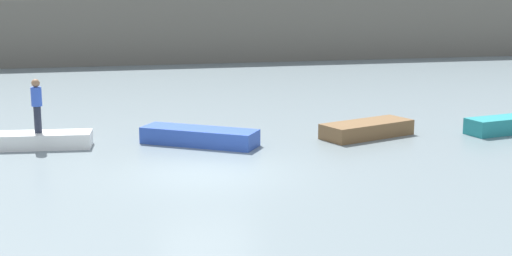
# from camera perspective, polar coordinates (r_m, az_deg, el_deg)

# --- Properties ---
(ground_plane) EXTENTS (120.00, 120.00, 0.00)m
(ground_plane) POSITION_cam_1_polar(r_m,az_deg,el_deg) (19.44, -3.90, -3.50)
(ground_plane) COLOR slate
(embankment_wall) EXTENTS (80.00, 1.20, 3.97)m
(embankment_wall) POSITION_cam_1_polar(r_m,az_deg,el_deg) (45.46, -9.50, 7.42)
(embankment_wall) COLOR #666056
(embankment_wall) RESTS_ON ground_plane
(rowboat_white) EXTENTS (3.24, 1.34, 0.47)m
(rowboat_white) POSITION_cam_1_polar(r_m,az_deg,el_deg) (23.19, -16.62, -0.92)
(rowboat_white) COLOR white
(rowboat_white) RESTS_ON ground_plane
(rowboat_blue) EXTENTS (3.63, 2.90, 0.52)m
(rowboat_blue) POSITION_cam_1_polar(r_m,az_deg,el_deg) (22.71, -4.44, -0.67)
(rowboat_blue) COLOR #2B4CAD
(rowboat_blue) RESTS_ON ground_plane
(rowboat_brown) EXTENTS (3.33, 2.17, 0.50)m
(rowboat_brown) POSITION_cam_1_polar(r_m,az_deg,el_deg) (24.09, 8.67, -0.10)
(rowboat_brown) COLOR brown
(rowboat_brown) RESTS_ON ground_plane
(rowboat_teal) EXTENTS (2.89, 1.45, 0.54)m
(rowboat_teal) POSITION_cam_1_polar(r_m,az_deg,el_deg) (25.81, 18.90, 0.23)
(rowboat_teal) COLOR teal
(rowboat_teal) RESTS_ON ground_plane
(person_blue_shirt) EXTENTS (0.32, 0.32, 1.65)m
(person_blue_shirt) POSITION_cam_1_polar(r_m,az_deg,el_deg) (22.98, -16.79, 1.90)
(person_blue_shirt) COLOR #232838
(person_blue_shirt) RESTS_ON rowboat_white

